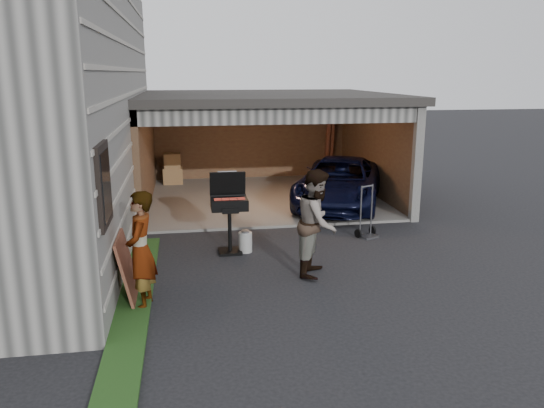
{
  "coord_description": "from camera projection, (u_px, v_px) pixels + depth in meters",
  "views": [
    {
      "loc": [
        -1.4,
        -7.87,
        3.43
      ],
      "look_at": [
        0.1,
        1.21,
        1.15
      ],
      "focal_mm": 35.0,
      "sensor_mm": 36.0,
      "label": 1
    }
  ],
  "objects": [
    {
      "name": "minivan",
      "position": [
        340.0,
        184.0,
        13.82
      ],
      "size": [
        3.59,
        4.79,
        1.21
      ],
      "primitive_type": "imported",
      "rotation": [
        0.0,
        0.0,
        -0.42
      ],
      "color": "black",
      "rests_on": "ground"
    },
    {
      "name": "garage",
      "position": [
        263.0,
        131.0,
        14.76
      ],
      "size": [
        6.8,
        6.3,
        2.9
      ],
      "color": "#605E59",
      "rests_on": "ground"
    },
    {
      "name": "woman",
      "position": [
        141.0,
        250.0,
        7.79
      ],
      "size": [
        0.5,
        0.7,
        1.78
      ],
      "primitive_type": "imported",
      "rotation": [
        0.0,
        0.0,
        -1.69
      ],
      "color": "silver",
      "rests_on": "ground"
    },
    {
      "name": "bbq_grill",
      "position": [
        229.0,
        207.0,
        10.22
      ],
      "size": [
        0.7,
        0.62,
        1.56
      ],
      "color": "black",
      "rests_on": "ground"
    },
    {
      "name": "hand_truck",
      "position": [
        367.0,
        227.0,
        11.36
      ],
      "size": [
        0.52,
        0.48,
        1.13
      ],
      "rotation": [
        0.0,
        0.0,
        0.43
      ],
      "color": "slate",
      "rests_on": "ground"
    },
    {
      "name": "propane_tank",
      "position": [
        245.0,
        242.0,
        10.41
      ],
      "size": [
        0.31,
        0.31,
        0.4
      ],
      "primitive_type": "cylinder",
      "rotation": [
        0.0,
        0.0,
        0.2
      ],
      "color": "#BABBB6",
      "rests_on": "ground"
    },
    {
      "name": "ground",
      "position": [
        278.0,
        291.0,
        8.58
      ],
      "size": [
        80.0,
        80.0,
        0.0
      ],
      "primitive_type": "plane",
      "color": "black",
      "rests_on": "ground"
    },
    {
      "name": "plywood_panel",
      "position": [
        127.0,
        269.0,
        8.1
      ],
      "size": [
        0.26,
        0.94,
        1.04
      ],
      "primitive_type": "cube",
      "rotation": [
        0.0,
        -0.21,
        0.0
      ],
      "color": "#51281B",
      "rests_on": "ground"
    },
    {
      "name": "groundcover_strip",
      "position": [
        129.0,
        328.0,
        7.26
      ],
      "size": [
        0.5,
        8.0,
        0.06
      ],
      "primitive_type": "cube",
      "color": "#193814",
      "rests_on": "ground"
    },
    {
      "name": "man",
      "position": [
        317.0,
        223.0,
        9.11
      ],
      "size": [
        1.01,
        1.11,
        1.86
      ],
      "primitive_type": "imported",
      "rotation": [
        0.0,
        0.0,
        1.15
      ],
      "color": "#4A281D",
      "rests_on": "ground"
    }
  ]
}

